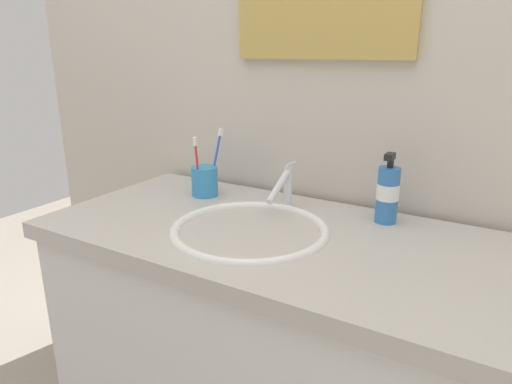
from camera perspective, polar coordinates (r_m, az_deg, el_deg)
name	(u,v)px	position (r m, az deg, el deg)	size (l,w,h in m)	color
tiled_wall_back	(323,86)	(1.32, 8.51, 13.15)	(2.32, 0.04, 2.40)	beige
vanity_counter	(266,376)	(1.34, 1.24, -22.20)	(1.12, 0.56, 0.88)	silver
sink_basin	(250,243)	(1.12, -0.79, -6.51)	(0.39, 0.39, 0.11)	white
faucet	(285,186)	(1.23, 3.64, 0.73)	(0.02, 0.15, 0.12)	silver
toothbrush_cup	(205,181)	(1.36, -6.51, 1.37)	(0.08, 0.08, 0.09)	#338CCC
toothbrush_red	(197,163)	(1.32, -7.46, 3.65)	(0.02, 0.04, 0.18)	red
toothbrush_blue	(216,157)	(1.37, -5.08, 4.48)	(0.02, 0.06, 0.19)	blue
soap_dispenser	(388,193)	(1.18, 16.31, -0.16)	(0.06, 0.06, 0.18)	#3372BF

